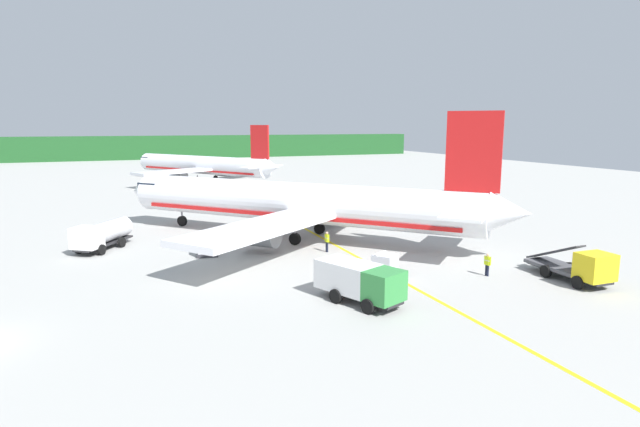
{
  "coord_description": "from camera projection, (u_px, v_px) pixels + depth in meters",
  "views": [
    {
      "loc": [
        7.33,
        -28.61,
        10.83
      ],
      "look_at": [
        24.33,
        14.4,
        2.86
      ],
      "focal_mm": 29.09,
      "sensor_mm": 36.0,
      "label": 1
    }
  ],
  "objects": [
    {
      "name": "service_truck_catering",
      "position": [
        102.0,
        234.0,
        45.22
      ],
      "size": [
        5.19,
        6.27,
        2.4
      ],
      "color": "white",
      "rests_on": "ground"
    },
    {
      "name": "airliner_mid_apron",
      "position": [
        203.0,
        165.0,
        99.22
      ],
      "size": [
        27.9,
        32.74,
        10.72
      ],
      "color": "silver",
      "rests_on": "ground"
    },
    {
      "name": "service_truck_fuel",
      "position": [
        581.0,
        267.0,
        35.48
      ],
      "size": [
        2.52,
        6.73,
        2.67
      ],
      "color": "yellow",
      "rests_on": "ground"
    },
    {
      "name": "cargo_container_mid",
      "position": [
        207.0,
        245.0,
        43.19
      ],
      "size": [
        1.89,
        1.89,
        1.88
      ],
      "color": "#333338",
      "rests_on": "ground"
    },
    {
      "name": "cargo_container_near",
      "position": [
        385.0,
        267.0,
        36.64
      ],
      "size": [
        2.28,
        2.28,
        1.9
      ],
      "color": "#333338",
      "rests_on": "ground"
    },
    {
      "name": "crew_marshaller",
      "position": [
        327.0,
        240.0,
        44.38
      ],
      "size": [
        0.28,
        0.63,
        1.78
      ],
      "color": "#191E33",
      "rests_on": "ground"
    },
    {
      "name": "airliner_foreground",
      "position": [
        299.0,
        204.0,
        49.3
      ],
      "size": [
        31.39,
        32.93,
        11.9
      ],
      "color": "white",
      "rests_on": "ground"
    },
    {
      "name": "service_truck_baggage",
      "position": [
        359.0,
        280.0,
        31.66
      ],
      "size": [
        4.27,
        6.13,
        2.42
      ],
      "color": "#338C3F",
      "rests_on": "ground"
    },
    {
      "name": "ground",
      "position": [
        59.0,
        207.0,
        69.41
      ],
      "size": [
        240.0,
        320.0,
        0.2
      ],
      "primitive_type": "cube",
      "color": "#A8A8A3"
    },
    {
      "name": "distant_treeline",
      "position": [
        88.0,
        148.0,
        156.65
      ],
      "size": [
        216.0,
        6.0,
        7.25
      ],
      "primitive_type": "cube",
      "color": "#1E5123",
      "rests_on": "ground"
    },
    {
      "name": "crew_loader_left",
      "position": [
        487.0,
        263.0,
        37.35
      ],
      "size": [
        0.29,
        0.63,
        1.66
      ],
      "color": "#191E33",
      "rests_on": "ground"
    },
    {
      "name": "apron_guide_line",
      "position": [
        338.0,
        247.0,
        46.44
      ],
      "size": [
        0.3,
        60.0,
        0.01
      ],
      "primitive_type": "cube",
      "color": "yellow",
      "rests_on": "ground"
    }
  ]
}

